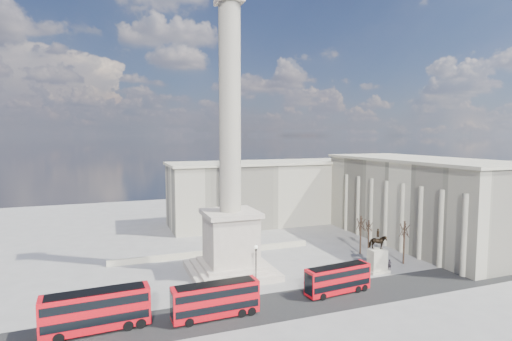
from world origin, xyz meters
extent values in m
plane|color=gray|center=(0.00, 0.00, 0.00)|extent=(180.00, 180.00, 0.00)
cube|color=#252525|center=(5.00, -10.00, 0.00)|extent=(120.00, 9.00, 0.01)
cube|color=#BEB09E|center=(0.00, 5.00, 0.50)|extent=(14.00, 14.00, 1.00)
cube|color=#BEB09E|center=(0.00, 5.00, 1.25)|extent=(12.00, 12.00, 0.50)
cube|color=#BEB09E|center=(0.00, 5.00, 1.75)|extent=(10.00, 10.00, 0.50)
cube|color=#BEB09E|center=(0.00, 5.00, 6.00)|extent=(8.00, 8.00, 8.00)
cube|color=#BEB09E|center=(0.00, 5.00, 10.40)|extent=(9.00, 9.00, 0.80)
cylinder|color=#9F9784|center=(0.00, 5.00, 27.80)|extent=(3.60, 3.60, 34.00)
cube|color=#BEB09E|center=(0.00, 5.00, 45.40)|extent=(4.20, 4.20, 1.20)
cube|color=#B9B399|center=(0.00, 16.00, 0.55)|extent=(40.00, 0.60, 1.10)
cube|color=beige|center=(45.00, 10.00, 9.00)|extent=(18.00, 45.00, 18.00)
cube|color=#B9B399|center=(45.00, 10.00, 18.30)|extent=(19.00, 46.00, 0.60)
cube|color=beige|center=(20.00, 40.00, 8.00)|extent=(50.00, 16.00, 16.00)
cube|color=#B9B399|center=(20.00, 40.00, 16.30)|extent=(51.00, 17.00, 0.60)
cube|color=red|center=(-21.03, -9.01, 2.67)|extent=(12.50, 3.46, 4.56)
cube|color=black|center=(-21.03, -9.01, 1.86)|extent=(12.01, 3.49, 1.01)
cube|color=black|center=(-21.03, -9.01, 3.88)|extent=(12.01, 3.49, 1.01)
cube|color=black|center=(-21.03, -9.01, 4.98)|extent=(11.25, 3.11, 0.07)
cylinder|color=black|center=(-25.11, -9.22, 0.62)|extent=(1.39, 2.99, 1.24)
cylinder|color=black|center=(-17.57, -8.83, 0.62)|extent=(1.39, 2.99, 1.24)
cylinder|color=black|center=(-16.09, -8.75, 0.62)|extent=(1.39, 2.99, 1.24)
cube|color=red|center=(-6.72, -10.44, 2.44)|extent=(11.39, 2.95, 4.16)
cube|color=black|center=(-6.72, -10.44, 1.70)|extent=(10.94, 2.99, 0.93)
cube|color=black|center=(-6.72, -10.44, 3.55)|extent=(10.94, 2.99, 0.93)
cube|color=black|center=(-6.72, -10.44, 4.55)|extent=(10.25, 2.65, 0.06)
cylinder|color=black|center=(-10.45, -10.56, 0.57)|extent=(1.22, 2.73, 1.13)
cylinder|color=black|center=(-3.55, -10.33, 0.57)|extent=(1.22, 2.73, 1.13)
cylinder|color=black|center=(-2.19, -10.29, 0.57)|extent=(1.22, 2.73, 1.13)
cube|color=red|center=(12.37, -9.07, 2.25)|extent=(10.61, 3.37, 3.84)
cube|color=black|center=(12.37, -9.07, 1.56)|extent=(10.20, 3.39, 0.85)
cube|color=black|center=(12.37, -9.07, 3.27)|extent=(10.20, 3.39, 0.85)
cube|color=black|center=(12.37, -9.07, 4.20)|extent=(9.55, 3.03, 0.06)
cylinder|color=black|center=(8.94, -9.40, 0.52)|extent=(1.28, 2.58, 1.04)
cylinder|color=black|center=(15.28, -8.79, 0.52)|extent=(1.28, 2.58, 1.04)
cylinder|color=black|center=(16.52, -8.67, 0.52)|extent=(1.28, 2.58, 1.04)
cylinder|color=black|center=(1.63, -2.99, 0.26)|extent=(0.46, 0.46, 0.52)
cylinder|color=black|center=(1.63, -2.99, 3.13)|extent=(0.17, 0.17, 6.25)
cylinder|color=black|center=(1.63, -2.99, 6.15)|extent=(0.31, 0.31, 0.31)
sphere|color=silver|center=(1.63, -2.99, 6.52)|extent=(0.58, 0.58, 0.58)
cube|color=#B9B399|center=(23.88, -3.26, 0.23)|extent=(3.62, 2.72, 0.45)
cube|color=#B9B399|center=(23.88, -3.26, 1.99)|extent=(2.90, 1.99, 3.98)
imported|color=black|center=(23.88, -3.26, 5.20)|extent=(3.18, 2.38, 2.44)
cylinder|color=black|center=(23.88, -3.26, 6.73)|extent=(0.45, 0.45, 1.09)
sphere|color=black|center=(23.88, -3.26, 7.48)|extent=(0.33, 0.33, 0.33)
cylinder|color=#332319|center=(31.25, -1.26, 3.99)|extent=(0.32, 0.32, 7.98)
cylinder|color=#332319|center=(30.72, 8.56, 3.10)|extent=(0.29, 0.29, 6.20)
cylinder|color=#332319|center=(27.50, 6.79, 3.83)|extent=(0.33, 0.33, 7.66)
imported|color=black|center=(26.74, -2.99, 0.90)|extent=(0.72, 0.53, 1.80)
imported|color=black|center=(19.30, -2.89, 0.92)|extent=(1.11, 1.03, 1.84)
imported|color=black|center=(13.96, -3.65, 0.97)|extent=(1.15, 1.11, 1.93)
camera|label=1|loc=(-19.22, -58.87, 23.48)|focal=28.00mm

